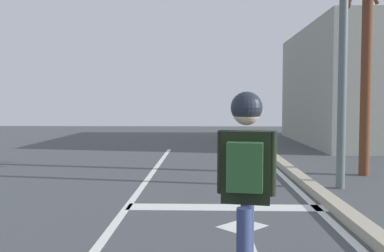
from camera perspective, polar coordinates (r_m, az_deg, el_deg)
The scene contains 5 objects.
stop_bar at distance 6.60m, azimuth 4.71°, elevation -11.02°, with size 3.08×0.40×0.01m, color silver.
lane_arrow_stem at distance 4.86m, azimuth 7.81°, elevation -16.32°, with size 0.16×1.40×0.01m, color silver.
lane_arrow_head at distance 5.66m, azimuth 6.86°, elevation -13.45°, with size 0.56×0.44×0.01m, color silver.
skater at distance 3.20m, azimuth 7.39°, elevation -6.10°, with size 0.45×0.61×1.63m.
roadside_tree at distance 10.01m, azimuth 22.67°, elevation 6.24°, with size 0.94×0.93×4.92m.
Camera 1 is at (1.29, 1.69, 1.63)m, focal length 38.98 mm.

